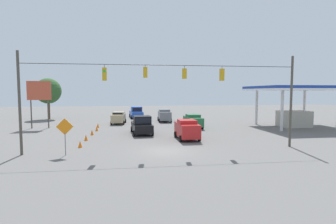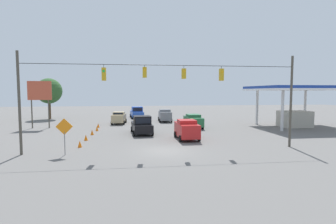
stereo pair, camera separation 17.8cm
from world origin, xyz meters
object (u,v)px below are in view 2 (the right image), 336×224
object	(u,v)px
sedan_green_oncoming_far	(193,121)
traffic_cone_nearest	(80,144)
pickup_truck_blue_withflow_deep	(137,113)
traffic_cone_third	(92,132)
traffic_cone_second	(86,138)
overhead_signal_span	(164,90)
gas_station	(295,97)
sedan_tan_withflow_far	(119,118)
roadside_billboard	(40,95)
work_zone_sign	(64,129)
pickup_truck_black_withflow_mid	(142,125)
sedan_grey_oncoming_deep	(165,115)
sedan_red_crossing_near	(187,129)
traffic_cone_fourth	(97,129)
traffic_cone_fifth	(98,125)
tree_horizon_left	(49,91)

from	to	relation	value
sedan_green_oncoming_far	traffic_cone_nearest	distance (m)	16.84
pickup_truck_blue_withflow_deep	traffic_cone_third	distance (m)	19.56
traffic_cone_second	overhead_signal_span	bearing A→B (deg)	143.08
traffic_cone_second	gas_station	size ratio (longest dim) A/B	0.05
sedan_tan_withflow_far	roadside_billboard	size ratio (longest dim) A/B	0.65
pickup_truck_blue_withflow_deep	traffic_cone_third	world-z (taller)	pickup_truck_blue_withflow_deep
roadside_billboard	work_zone_sign	world-z (taller)	roadside_billboard
roadside_billboard	pickup_truck_blue_withflow_deep	bearing A→B (deg)	-136.67
traffic_cone_third	sedan_tan_withflow_far	bearing A→B (deg)	-103.77
gas_station	traffic_cone_second	bearing A→B (deg)	13.97
sedan_tan_withflow_far	work_zone_sign	distance (m)	19.77
pickup_truck_black_withflow_mid	traffic_cone_nearest	bearing A→B (deg)	50.21
roadside_billboard	traffic_cone_second	bearing A→B (deg)	127.02
sedan_grey_oncoming_deep	gas_station	xyz separation A→B (m)	(-16.98, 8.92, 3.06)
traffic_cone_third	gas_station	xyz separation A→B (m)	(-26.74, -3.25, 3.81)
overhead_signal_span	sedan_red_crossing_near	bearing A→B (deg)	-121.12
traffic_cone_fourth	work_zone_sign	xyz separation A→B (m)	(0.74, 12.47, 1.69)
traffic_cone_nearest	traffic_cone_fourth	bearing A→B (deg)	-91.04
sedan_grey_oncoming_deep	traffic_cone_second	world-z (taller)	sedan_grey_oncoming_deep
traffic_cone_nearest	traffic_cone_third	size ratio (longest dim) A/B	1.00
traffic_cone_nearest	traffic_cone_fifth	size ratio (longest dim) A/B	1.00
sedan_red_crossing_near	traffic_cone_fourth	bearing A→B (deg)	-35.83
roadside_billboard	work_zone_sign	size ratio (longest dim) A/B	2.21
traffic_cone_fifth	gas_station	distance (m)	27.29
sedan_tan_withflow_far	traffic_cone_nearest	world-z (taller)	sedan_tan_withflow_far
sedan_grey_oncoming_deep	traffic_cone_fifth	size ratio (longest dim) A/B	7.27
sedan_tan_withflow_far	traffic_cone_third	bearing A→B (deg)	76.23
pickup_truck_blue_withflow_deep	tree_horizon_left	distance (m)	15.98
overhead_signal_span	traffic_cone_fourth	world-z (taller)	overhead_signal_span
overhead_signal_span	gas_station	world-z (taller)	overhead_signal_span
gas_station	pickup_truck_blue_withflow_deep	bearing A→B (deg)	-35.97
sedan_red_crossing_near	sedan_grey_oncoming_deep	size ratio (longest dim) A/B	0.95
overhead_signal_span	pickup_truck_black_withflow_mid	world-z (taller)	overhead_signal_span
sedan_green_oncoming_far	traffic_cone_fifth	distance (m)	12.94
overhead_signal_span	traffic_cone_third	xyz separation A→B (m)	(7.15, -8.86, -4.68)
traffic_cone_fifth	tree_horizon_left	size ratio (longest dim) A/B	0.08
pickup_truck_black_withflow_mid	traffic_cone_fifth	distance (m)	8.39
sedan_green_oncoming_far	sedan_tan_withflow_far	size ratio (longest dim) A/B	1.13
tree_horizon_left	traffic_cone_third	bearing A→B (deg)	118.30
traffic_cone_third	tree_horizon_left	distance (m)	21.95
sedan_red_crossing_near	roadside_billboard	distance (m)	20.94
sedan_tan_withflow_far	sedan_red_crossing_near	world-z (taller)	sedan_red_crossing_near
sedan_tan_withflow_far	roadside_billboard	xyz separation A→B (m)	(10.12, 3.46, 3.53)
pickup_truck_blue_withflow_deep	sedan_tan_withflow_far	bearing A→B (deg)	72.08
overhead_signal_span	work_zone_sign	world-z (taller)	overhead_signal_span
traffic_cone_third	sedan_green_oncoming_far	bearing A→B (deg)	-161.16
traffic_cone_third	roadside_billboard	size ratio (longest dim) A/B	0.09
sedan_tan_withflow_far	sedan_red_crossing_near	xyz separation A→B (m)	(-7.55, 14.17, 0.09)
gas_station	work_zone_sign	world-z (taller)	gas_station
tree_horizon_left	gas_station	bearing A→B (deg)	157.05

